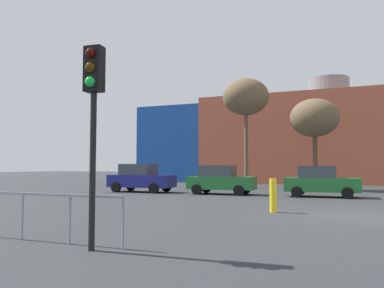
# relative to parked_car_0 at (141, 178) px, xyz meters

# --- Properties ---
(ground_plane) EXTENTS (200.00, 200.00, 0.00)m
(ground_plane) POSITION_rel_parked_car_0_xyz_m (12.22, -7.72, -0.88)
(ground_plane) COLOR #2D3033
(building_backdrop) EXTENTS (39.74, 10.22, 10.65)m
(building_backdrop) POSITION_rel_parked_car_0_xyz_m (11.05, 19.45, 3.42)
(building_backdrop) COLOR #B2563D
(building_backdrop) RESTS_ON ground_plane
(parked_car_0) EXTENTS (4.10, 2.01, 1.78)m
(parked_car_0) POSITION_rel_parked_car_0_xyz_m (0.00, 0.00, 0.00)
(parked_car_0) COLOR navy
(parked_car_0) RESTS_ON ground_plane
(parked_car_1) EXTENTS (3.86, 1.90, 1.67)m
(parked_car_1) POSITION_rel_parked_car_0_xyz_m (5.30, 0.00, -0.05)
(parked_car_1) COLOR #1E662D
(parked_car_1) RESTS_ON ground_plane
(parked_car_2) EXTENTS (3.79, 1.86, 1.64)m
(parked_car_2) POSITION_rel_parked_car_0_xyz_m (10.85, 0.00, -0.07)
(parked_car_2) COLOR #1E662D
(parked_car_2) RESTS_ON ground_plane
(traffic_light_near_left) EXTENTS (0.38, 0.37, 3.95)m
(traffic_light_near_left) POSITION_rel_parked_car_0_xyz_m (7.29, -15.05, 2.02)
(traffic_light_near_left) COLOR black
(traffic_light_near_left) RESTS_ON ground_plane
(bare_tree_0) EXTENTS (3.49, 3.49, 8.31)m
(bare_tree_0) POSITION_rel_parked_car_0_xyz_m (5.31, 6.64, 5.97)
(bare_tree_0) COLOR brown
(bare_tree_0) RESTS_ON ground_plane
(bare_tree_1) EXTENTS (3.32, 3.32, 6.31)m
(bare_tree_1) POSITION_rel_parked_car_0_xyz_m (10.29, 5.95, 4.06)
(bare_tree_1) COLOR brown
(bare_tree_1) RESTS_ON ground_plane
(bollard_yellow_0) EXTENTS (0.24, 0.24, 1.18)m
(bollard_yellow_0) POSITION_rel_parked_car_0_xyz_m (9.57, -7.74, -0.29)
(bollard_yellow_0) COLOR yellow
(bollard_yellow_0) RESTS_ON ground_plane
(pedestrian_railing) EXTENTS (5.14, 0.06, 1.03)m
(pedestrian_railing) POSITION_rel_parked_car_0_xyz_m (5.24, -14.71, -0.09)
(pedestrian_railing) COLOR gray
(pedestrian_railing) RESTS_ON ground_plane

